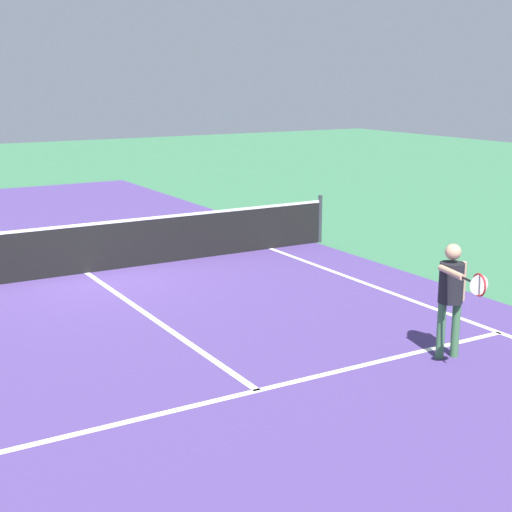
# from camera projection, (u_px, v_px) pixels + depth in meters

# --- Properties ---
(ground_plane) EXTENTS (60.00, 60.00, 0.00)m
(ground_plane) POSITION_uv_depth(u_px,v_px,m) (87.00, 273.00, 14.32)
(ground_plane) COLOR #38724C
(court_surface_inbounds) EXTENTS (10.62, 24.40, 0.00)m
(court_surface_inbounds) POSITION_uv_depth(u_px,v_px,m) (87.00, 273.00, 14.32)
(court_surface_inbounds) COLOR #4C387A
(court_surface_inbounds) RESTS_ON ground_plane
(line_sideline_right) EXTENTS (0.10, 11.89, 0.01)m
(line_sideline_right) POSITION_uv_depth(u_px,v_px,m) (476.00, 324.00, 11.36)
(line_sideline_right) COLOR white
(line_sideline_right) RESTS_ON ground_plane
(line_service_near) EXTENTS (8.22, 0.10, 0.01)m
(line_service_near) POSITION_uv_depth(u_px,v_px,m) (258.00, 390.00, 8.95)
(line_service_near) COLOR white
(line_service_near) RESTS_ON ground_plane
(line_center_service) EXTENTS (0.10, 6.40, 0.01)m
(line_center_service) POSITION_uv_depth(u_px,v_px,m) (152.00, 318.00, 11.63)
(line_center_service) COLOR white
(line_center_service) RESTS_ON ground_plane
(net) EXTENTS (10.91, 0.09, 1.07)m
(net) POSITION_uv_depth(u_px,v_px,m) (85.00, 248.00, 14.20)
(net) COLOR #33383D
(net) RESTS_ON ground_plane
(player_near) EXTENTS (0.70, 1.11, 1.55)m
(player_near) POSITION_uv_depth(u_px,v_px,m) (452.00, 289.00, 9.77)
(player_near) COLOR #3F7247
(player_near) RESTS_ON ground_plane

